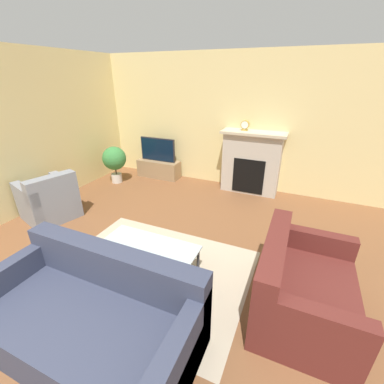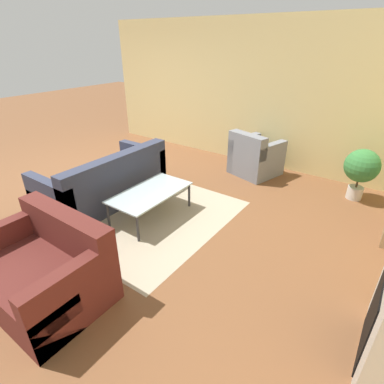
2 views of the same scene
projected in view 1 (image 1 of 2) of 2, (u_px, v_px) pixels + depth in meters
wall_back at (219, 122)px, 5.42m from camera, size 8.26×0.06×2.70m
wall_left at (14, 135)px, 4.21m from camera, size 0.06×8.17×2.70m
area_rug at (152, 271)px, 3.24m from camera, size 2.38×1.83×0.00m
fireplace at (251, 161)px, 5.22m from camera, size 1.25×0.46×1.26m
tv_stand at (159, 169)px, 6.15m from camera, size 1.02×0.35×0.41m
tv at (158, 150)px, 5.95m from camera, size 0.87×0.06×0.54m
couch_sectional at (92, 319)px, 2.27m from camera, size 1.93×0.97×0.82m
couch_loveseat at (301, 290)px, 2.57m from camera, size 0.90×1.27×0.82m
armchair_by_window at (50, 202)px, 4.33m from camera, size 0.95×0.94×0.82m
coffee_table at (146, 251)px, 3.02m from camera, size 1.18×0.63×0.40m
potted_plant at (114, 160)px, 5.71m from camera, size 0.52×0.52×0.83m
mantel_clock at (245, 125)px, 4.99m from camera, size 0.17×0.07×0.20m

